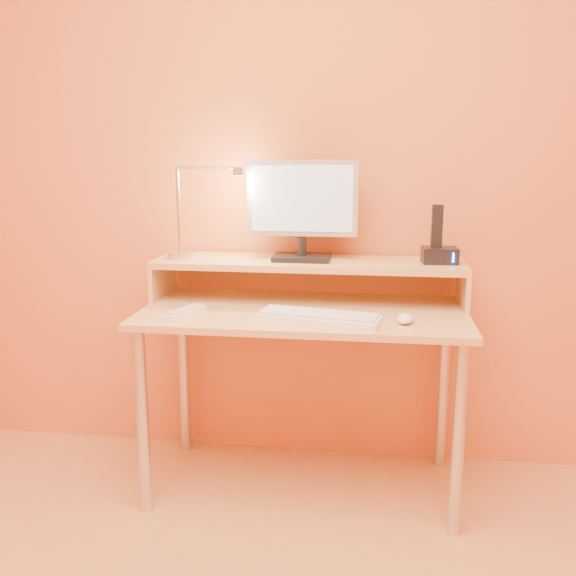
# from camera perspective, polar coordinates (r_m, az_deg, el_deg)

# --- Properties ---
(wall_back) EXTENTS (3.00, 0.04, 2.50)m
(wall_back) POSITION_cam_1_polar(r_m,az_deg,el_deg) (2.61, 2.29, 11.18)
(wall_back) COLOR orange
(wall_back) RESTS_ON floor
(desk_leg_fl) EXTENTS (0.04, 0.04, 0.69)m
(desk_leg_fl) POSITION_cam_1_polar(r_m,az_deg,el_deg) (2.38, -12.88, -11.63)
(desk_leg_fl) COLOR silver
(desk_leg_fl) RESTS_ON floor
(desk_leg_fr) EXTENTS (0.04, 0.04, 0.69)m
(desk_leg_fr) POSITION_cam_1_polar(r_m,az_deg,el_deg) (2.26, 15.00, -13.08)
(desk_leg_fr) COLOR silver
(desk_leg_fr) RESTS_ON floor
(desk_leg_bl) EXTENTS (0.04, 0.04, 0.69)m
(desk_leg_bl) POSITION_cam_1_polar(r_m,az_deg,el_deg) (2.82, -9.31, -7.63)
(desk_leg_bl) COLOR silver
(desk_leg_bl) RESTS_ON floor
(desk_leg_br) EXTENTS (0.04, 0.04, 0.69)m
(desk_leg_br) POSITION_cam_1_polar(r_m,az_deg,el_deg) (2.72, 13.72, -8.59)
(desk_leg_br) COLOR silver
(desk_leg_br) RESTS_ON floor
(desk_lower) EXTENTS (1.20, 0.60, 0.02)m
(desk_lower) POSITION_cam_1_polar(r_m,az_deg,el_deg) (2.37, 1.43, -2.21)
(desk_lower) COLOR tan
(desk_lower) RESTS_ON floor
(shelf_riser_left) EXTENTS (0.02, 0.30, 0.14)m
(shelf_riser_left) POSITION_cam_1_polar(r_m,az_deg,el_deg) (2.62, -11.14, 0.78)
(shelf_riser_left) COLOR tan
(shelf_riser_left) RESTS_ON desk_lower
(shelf_riser_right) EXTENTS (0.02, 0.30, 0.14)m
(shelf_riser_right) POSITION_cam_1_polar(r_m,az_deg,el_deg) (2.51, 15.39, 0.03)
(shelf_riser_right) COLOR tan
(shelf_riser_right) RESTS_ON desk_lower
(desk_shelf) EXTENTS (1.20, 0.30, 0.02)m
(desk_shelf) POSITION_cam_1_polar(r_m,az_deg,el_deg) (2.48, 1.83, 2.23)
(desk_shelf) COLOR tan
(desk_shelf) RESTS_ON desk_lower
(monitor_foot) EXTENTS (0.22, 0.16, 0.02)m
(monitor_foot) POSITION_cam_1_polar(r_m,az_deg,el_deg) (2.48, 1.26, 2.74)
(monitor_foot) COLOR black
(monitor_foot) RESTS_ON desk_shelf
(monitor_neck) EXTENTS (0.04, 0.04, 0.07)m
(monitor_neck) POSITION_cam_1_polar(r_m,az_deg,el_deg) (2.47, 1.26, 3.74)
(monitor_neck) COLOR black
(monitor_neck) RESTS_ON monitor_foot
(monitor_panel) EXTENTS (0.42, 0.04, 0.29)m
(monitor_panel) POSITION_cam_1_polar(r_m,az_deg,el_deg) (2.46, 1.31, 8.04)
(monitor_panel) COLOR #ADADB5
(monitor_panel) RESTS_ON monitor_neck
(monitor_back) EXTENTS (0.38, 0.02, 0.25)m
(monitor_back) POSITION_cam_1_polar(r_m,az_deg,el_deg) (2.48, 1.37, 8.08)
(monitor_back) COLOR black
(monitor_back) RESTS_ON monitor_panel
(monitor_screen) EXTENTS (0.39, 0.01, 0.25)m
(monitor_screen) POSITION_cam_1_polar(r_m,az_deg,el_deg) (2.44, 1.26, 8.01)
(monitor_screen) COLOR silver
(monitor_screen) RESTS_ON monitor_panel
(lamp_base) EXTENTS (0.10, 0.10, 0.02)m
(lamp_base) POSITION_cam_1_polar(r_m,az_deg,el_deg) (2.55, -9.61, 2.91)
(lamp_base) COLOR silver
(lamp_base) RESTS_ON desk_shelf
(lamp_post) EXTENTS (0.01, 0.01, 0.33)m
(lamp_post) POSITION_cam_1_polar(r_m,az_deg,el_deg) (2.53, -9.76, 6.88)
(lamp_post) COLOR silver
(lamp_post) RESTS_ON lamp_base
(lamp_arm) EXTENTS (0.24, 0.01, 0.01)m
(lamp_arm) POSITION_cam_1_polar(r_m,az_deg,el_deg) (2.48, -7.21, 10.69)
(lamp_arm) COLOR silver
(lamp_arm) RESTS_ON lamp_post
(lamp_head) EXTENTS (0.04, 0.04, 0.03)m
(lamp_head) POSITION_cam_1_polar(r_m,az_deg,el_deg) (2.46, -4.45, 10.38)
(lamp_head) COLOR silver
(lamp_head) RESTS_ON lamp_arm
(lamp_bulb) EXTENTS (0.03, 0.03, 0.00)m
(lamp_bulb) POSITION_cam_1_polar(r_m,az_deg,el_deg) (2.46, -4.44, 10.01)
(lamp_bulb) COLOR #FFEAC6
(lamp_bulb) RESTS_ON lamp_head
(phone_dock) EXTENTS (0.14, 0.11, 0.06)m
(phone_dock) POSITION_cam_1_polar(r_m,az_deg,el_deg) (2.47, 13.41, 2.87)
(phone_dock) COLOR black
(phone_dock) RESTS_ON desk_shelf
(phone_handset) EXTENTS (0.04, 0.03, 0.16)m
(phone_handset) POSITION_cam_1_polar(r_m,az_deg,el_deg) (2.46, 13.19, 5.41)
(phone_handset) COLOR black
(phone_handset) RESTS_ON phone_dock
(phone_led) EXTENTS (0.01, 0.00, 0.04)m
(phone_led) POSITION_cam_1_polar(r_m,az_deg,el_deg) (2.43, 14.58, 2.64)
(phone_led) COLOR blue
(phone_led) RESTS_ON phone_dock
(keyboard) EXTENTS (0.44, 0.21, 0.02)m
(keyboard) POSITION_cam_1_polar(r_m,az_deg,el_deg) (2.20, 2.77, -2.73)
(keyboard) COLOR white
(keyboard) RESTS_ON desk_lower
(mouse) EXTENTS (0.07, 0.11, 0.03)m
(mouse) POSITION_cam_1_polar(r_m,az_deg,el_deg) (2.21, 10.43, -2.67)
(mouse) COLOR white
(mouse) RESTS_ON desk_lower
(remote_control) EXTENTS (0.12, 0.20, 0.02)m
(remote_control) POSITION_cam_1_polar(r_m,az_deg,el_deg) (2.32, -9.19, -2.16)
(remote_control) COLOR white
(remote_control) RESTS_ON desk_lower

